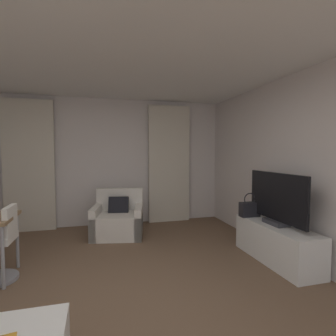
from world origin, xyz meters
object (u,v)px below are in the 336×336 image
Objects in this scene: armchair at (118,220)px; tv_console at (276,243)px; handbag_primary at (250,209)px; tv_flatscreen at (277,200)px.

armchair is 0.75× the size of tv_console.
armchair is at bearing 138.93° from tv_console.
handbag_primary is (-0.10, 0.51, 0.38)m from tv_console.
tv_console is 1.20× the size of tv_flatscreen.
tv_flatscreen is at bearing 90.00° from tv_console.
armchair is 2.76× the size of handbag_primary.
armchair is 2.66m from tv_console.
tv_console is 0.60m from tv_flatscreen.
handbag_primary is at bearing 101.52° from tv_flatscreen.
tv_flatscreen reaches higher than armchair.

